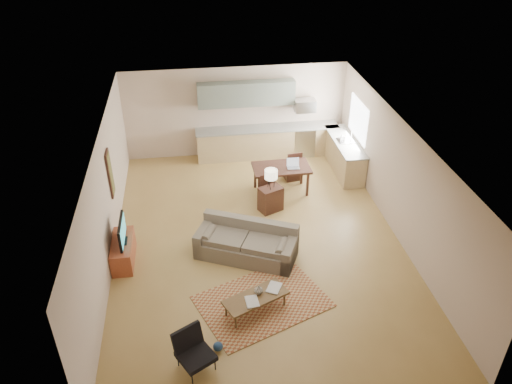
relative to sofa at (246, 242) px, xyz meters
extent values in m
plane|color=olive|center=(0.34, 0.52, -0.40)|extent=(9.00, 9.00, 0.00)
plane|color=white|center=(0.34, 0.52, 2.30)|extent=(9.00, 9.00, 0.00)
plane|color=#C0AA98|center=(0.34, 5.02, 0.95)|extent=(6.50, 0.00, 6.50)
plane|color=#C0AA98|center=(0.34, -3.98, 0.95)|extent=(6.50, 0.00, 6.50)
plane|color=#C0AA98|center=(-2.91, 0.52, 0.95)|extent=(0.00, 9.00, 9.00)
plane|color=#C0AA98|center=(3.59, 0.52, 0.95)|extent=(0.00, 9.00, 9.00)
cube|color=#A5A8AD|center=(2.34, 4.70, 0.05)|extent=(0.62, 0.62, 0.90)
cube|color=#A5A8AD|center=(2.34, 4.72, 1.15)|extent=(0.62, 0.40, 0.35)
cube|color=slate|center=(0.64, 4.85, 1.55)|extent=(2.80, 0.34, 0.70)
cube|color=white|center=(3.57, 3.52, 1.15)|extent=(0.02, 1.40, 1.05)
cube|color=brown|center=(0.14, -1.46, -0.39)|extent=(2.87, 2.45, 0.02)
imported|color=maroon|center=(-0.24, -1.83, 0.00)|extent=(0.28, 0.35, 0.03)
imported|color=navy|center=(0.25, -1.45, -0.01)|extent=(0.53, 0.54, 0.03)
imported|color=black|center=(0.04, -1.60, 0.07)|extent=(0.17, 0.17, 0.18)
imported|color=#F7E7BD|center=(3.17, 3.57, 0.62)|extent=(0.11, 0.11, 0.19)
camera|label=1|loc=(-1.02, -8.63, 6.71)|focal=35.00mm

